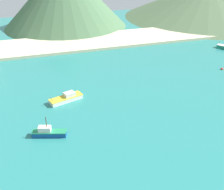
# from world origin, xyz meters

# --- Properties ---
(ground) EXTENTS (260.00, 280.00, 0.50)m
(ground) POSITION_xyz_m (0.00, 30.00, -0.25)
(ground) COLOR teal
(fishing_boat_5) EXTENTS (10.32, 5.91, 2.66)m
(fishing_boat_5) POSITION_xyz_m (-8.57, 49.24, 0.86)
(fishing_boat_5) COLOR silver
(fishing_boat_5) RESTS_ON ground
(fishing_boat_7) EXTENTS (8.43, 4.45, 5.27)m
(fishing_boat_7) POSITION_xyz_m (-15.57, 33.53, 0.95)
(fishing_boat_7) COLOR #14478C
(fishing_boat_7) RESTS_ON ground
(buoy_2) EXTENTS (0.99, 0.99, 0.99)m
(buoy_2) POSITION_xyz_m (49.93, 54.97, 0.17)
(buoy_2) COLOR red
(buoy_2) RESTS_ON ground
(beach_strip) EXTENTS (247.00, 25.33, 1.20)m
(beach_strip) POSITION_xyz_m (0.00, 101.46, 0.60)
(beach_strip) COLOR beige
(beach_strip) RESTS_ON ground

